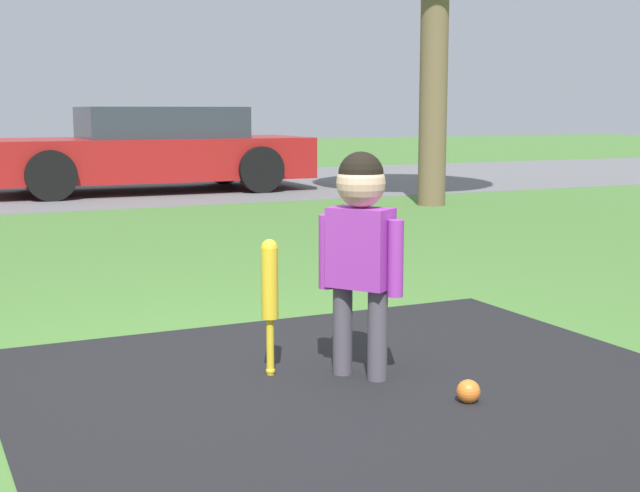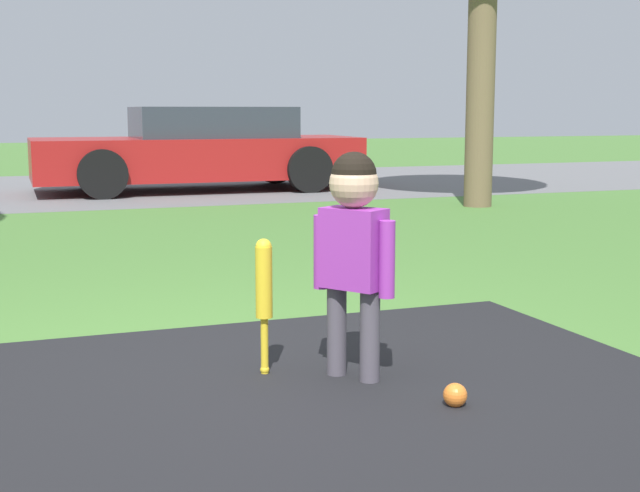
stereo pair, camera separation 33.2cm
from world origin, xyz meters
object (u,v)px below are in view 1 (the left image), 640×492
child (361,233)px  sports_ball (468,391)px  baseball_bat (270,288)px  parked_car (149,151)px

child → sports_ball: 0.80m
child → sports_ball: (0.23, -0.49, -0.59)m
child → sports_ball: child is taller
baseball_bat → sports_ball: bearing=-50.3°
parked_car → child: bearing=82.2°
baseball_bat → parked_car: size_ratio=0.13×
baseball_bat → sports_ball: 0.95m
sports_ball → parked_car: size_ratio=0.02×
baseball_bat → parked_car: 9.19m
sports_ball → baseball_bat: bearing=129.7°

